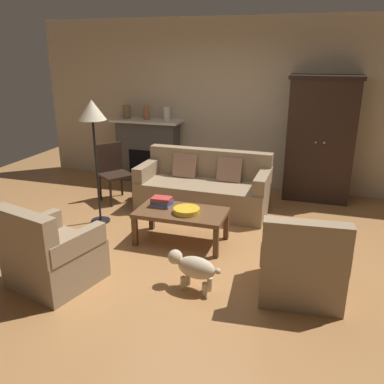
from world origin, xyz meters
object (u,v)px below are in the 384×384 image
object	(u,v)px
fireplace	(148,150)
floor_lamp	(92,117)
side_chair_wooden	(113,169)
armchair_near_right	(302,266)
armchair_near_left	(51,256)
armoire	(320,139)
coffee_table	(181,215)
fruit_bowl	(187,211)
mantel_vase_cream	(167,114)
dog	(193,267)
mantel_vase_bronze	(127,112)
book_stack	(162,202)
mantel_vase_terracotta	(147,113)
couch	(204,189)

from	to	relation	value
fireplace	floor_lamp	bearing A→B (deg)	-86.61
side_chair_wooden	armchair_near_right	bearing A→B (deg)	-31.89
armchair_near_left	armoire	bearing A→B (deg)	54.60
coffee_table	armchair_near_left	size ratio (longest dim) A/B	1.18
fruit_bowl	floor_lamp	world-z (taller)	floor_lamp
mantel_vase_cream	side_chair_wooden	bearing A→B (deg)	-114.36
fruit_bowl	mantel_vase_cream	world-z (taller)	mantel_vase_cream
fireplace	dog	bearing A→B (deg)	-59.89
coffee_table	mantel_vase_cream	size ratio (longest dim) A/B	4.52
mantel_vase_bronze	dog	bearing A→B (deg)	-54.95
armoire	book_stack	distance (m)	2.83
mantel_vase_cream	floor_lamp	xyz separation A→B (m)	(-0.26, -1.98, 0.21)
coffee_table	armchair_near_left	world-z (taller)	armchair_near_left
mantel_vase_terracotta	side_chair_wooden	bearing A→B (deg)	-96.28
armoire	couch	size ratio (longest dim) A/B	1.00
coffee_table	mantel_vase_terracotta	xyz separation A→B (m)	(-1.41, 2.25, 0.87)
mantel_vase_terracotta	dog	world-z (taller)	mantel_vase_terracotta
fireplace	mantel_vase_bronze	xyz separation A→B (m)	(-0.38, -0.02, 0.67)
mantel_vase_cream	armchair_near_right	bearing A→B (deg)	-49.90
fruit_bowl	armchair_near_left	size ratio (longest dim) A/B	0.35
mantel_vase_bronze	armchair_near_right	distance (m)	4.53
couch	mantel_vase_bronze	distance (m)	2.24
armchair_near_right	side_chair_wooden	world-z (taller)	side_chair_wooden
coffee_table	mantel_vase_terracotta	world-z (taller)	mantel_vase_terracotta
mantel_vase_terracotta	armchair_near_left	size ratio (longest dim) A/B	0.26
dog	armchair_near_right	bearing A→B (deg)	12.54
couch	mantel_vase_terracotta	world-z (taller)	mantel_vase_terracotta
fireplace	armoire	bearing A→B (deg)	-1.51
couch	coffee_table	world-z (taller)	couch
floor_lamp	mantel_vase_cream	bearing A→B (deg)	82.46
mantel_vase_cream	dog	xyz separation A→B (m)	(1.49, -3.21, -1.00)
fruit_bowl	side_chair_wooden	world-z (taller)	side_chair_wooden
mantel_vase_bronze	armchair_near_right	world-z (taller)	mantel_vase_bronze
couch	mantel_vase_terracotta	size ratio (longest dim) A/B	8.01
armoire	mantel_vase_cream	xyz separation A→B (m)	(-2.57, 0.06, 0.27)
mantel_vase_cream	armchair_near_left	world-z (taller)	mantel_vase_cream
couch	side_chair_wooden	world-z (taller)	side_chair_wooden
fireplace	fruit_bowl	world-z (taller)	fireplace
mantel_vase_terracotta	dog	size ratio (longest dim) A/B	0.42
dog	side_chair_wooden	bearing A→B (deg)	133.48
armchair_near_right	side_chair_wooden	bearing A→B (deg)	148.11
fireplace	side_chair_wooden	xyz separation A→B (m)	(-0.12, -1.13, -0.06)
fireplace	coffee_table	bearing A→B (deg)	-58.04
armchair_near_right	floor_lamp	size ratio (longest dim) A/B	0.52
fruit_bowl	mantel_vase_terracotta	size ratio (longest dim) A/B	1.34
armoire	mantel_vase_cream	world-z (taller)	armoire
mantel_vase_terracotta	book_stack	bearing A→B (deg)	-62.54
armoire	floor_lamp	world-z (taller)	armoire
mantel_vase_cream	armchair_near_left	size ratio (longest dim) A/B	0.26
side_chair_wooden	mantel_vase_terracotta	bearing A→B (deg)	83.72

